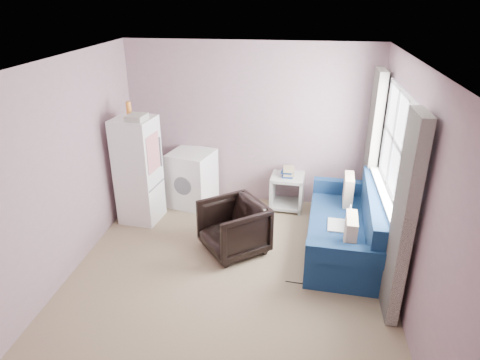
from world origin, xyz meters
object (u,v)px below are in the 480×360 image
object	(u,v)px
armchair	(234,225)
side_table	(287,189)
fridge	(138,170)
washing_machine	(192,177)
sofa	(348,230)

from	to	relation	value
armchair	side_table	world-z (taller)	armchair
fridge	side_table	world-z (taller)	fridge
washing_machine	side_table	size ratio (longest dim) A/B	1.30
side_table	armchair	bearing A→B (deg)	-115.75
side_table	sofa	bearing A→B (deg)	-53.63
armchair	washing_machine	distance (m)	1.51
fridge	side_table	size ratio (longest dim) A/B	2.62
fridge	armchair	bearing A→B (deg)	-17.57
side_table	sofa	world-z (taller)	sofa
washing_machine	sofa	bearing A→B (deg)	-10.14
fridge	washing_machine	distance (m)	0.92
armchair	side_table	bearing A→B (deg)	116.44
washing_machine	side_table	distance (m)	1.50
fridge	washing_machine	world-z (taller)	fridge
washing_machine	side_table	world-z (taller)	washing_machine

